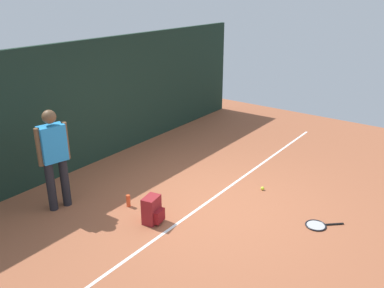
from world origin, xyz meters
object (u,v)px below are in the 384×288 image
(backpack, at_px, (152,210))
(water_bottle, at_px, (128,201))
(tennis_racket, at_px, (318,225))
(tennis_ball_near_player, at_px, (262,188))
(tennis_player, at_px, (54,154))

(backpack, bearing_deg, water_bottle, 67.76)
(backpack, xyz_separation_m, water_bottle, (0.13, 0.66, -0.11))
(tennis_racket, bearing_deg, tennis_ball_near_player, -67.23)
(tennis_racket, relative_size, water_bottle, 2.73)
(tennis_player, relative_size, tennis_ball_near_player, 25.76)
(tennis_racket, xyz_separation_m, tennis_ball_near_player, (0.56, 1.24, 0.02))
(tennis_racket, xyz_separation_m, backpack, (-1.43, 2.14, 0.20))
(tennis_racket, bearing_deg, tennis_player, -14.39)
(tennis_player, bearing_deg, backpack, 122.54)
(backpack, distance_m, tennis_ball_near_player, 2.20)
(tennis_racket, xyz_separation_m, water_bottle, (-1.31, 2.79, 0.09))
(tennis_racket, bearing_deg, backpack, -8.92)
(tennis_player, distance_m, tennis_ball_near_player, 3.67)
(tennis_player, xyz_separation_m, backpack, (0.57, -1.56, -0.76))
(backpack, xyz_separation_m, tennis_ball_near_player, (2.00, -0.90, -0.18))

